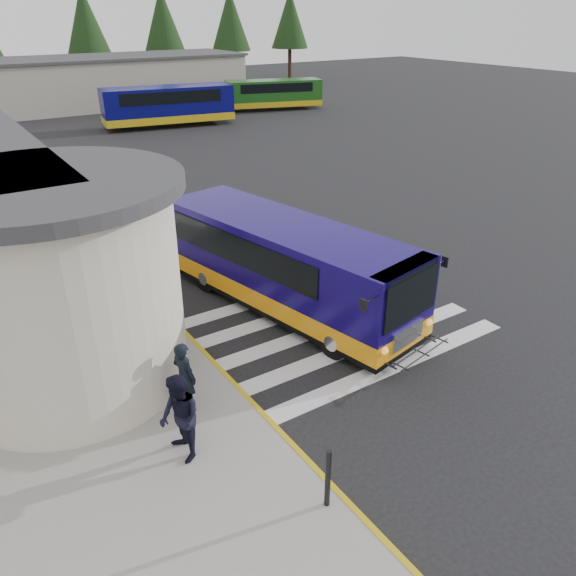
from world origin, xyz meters
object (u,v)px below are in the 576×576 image
pedestrian_b (180,419)px  far_bus_b (274,93)px  far_bus_a (168,104)px  transit_bus (286,268)px  bollard (328,478)px  pedestrian_a (184,377)px

pedestrian_b → far_bus_b: size_ratio=0.22×
pedestrian_b → far_bus_b: far_bus_b is taller
pedestrian_b → far_bus_a: (13.55, 32.96, 0.52)m
far_bus_b → transit_bus: bearing=164.7°
bollard → far_bus_a: (11.94, 35.46, 0.83)m
far_bus_b → far_bus_a: bearing=118.2°
transit_bus → far_bus_b: 36.31m
transit_bus → pedestrian_a: 5.43m
pedestrian_b → bollard: bearing=34.2°
far_bus_b → pedestrian_a: bearing=161.5°
transit_bus → pedestrian_b: size_ratio=5.15×
transit_bus → bollard: transit_bus is taller
bollard → pedestrian_b: bearing=122.9°
transit_bus → pedestrian_b: 6.75m
pedestrian_a → far_bus_b: size_ratio=0.20×
pedestrian_a → bollard: pedestrian_a is taller
pedestrian_a → far_bus_b: bearing=-53.9°
pedestrian_a → far_bus_a: 34.17m
bollard → far_bus_b: far_bus_b is taller
transit_bus → far_bus_b: (19.02, 30.93, 0.13)m
pedestrian_a → bollard: (0.94, -3.81, -0.22)m
far_bus_a → far_bus_b: size_ratio=1.15×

